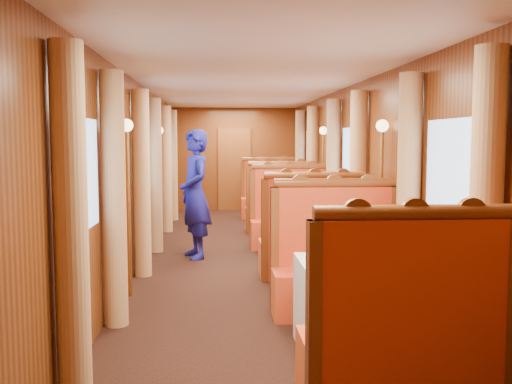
{
  "coord_description": "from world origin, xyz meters",
  "views": [
    {
      "loc": [
        -0.44,
        -7.99,
        1.73
      ],
      "look_at": [
        0.07,
        -0.66,
        1.05
      ],
      "focal_mm": 40.0,
      "sensor_mm": 36.0,
      "label": 1
    }
  ],
  "objects": [
    {
      "name": "floor",
      "position": [
        0.0,
        0.0,
        0.0
      ],
      "size": [
        3.0,
        12.0,
        0.01
      ],
      "primitive_type": null,
      "color": "black",
      "rests_on": "ground"
    },
    {
      "name": "doorway_far",
      "position": [
        0.0,
        5.97,
        1.0
      ],
      "size": [
        0.8,
        0.04,
        2.0
      ],
      "primitive_type": "cube",
      "color": "brown",
      "rests_on": "floor"
    },
    {
      "name": "window_right_mid",
      "position": [
        1.49,
        0.0,
        1.45
      ],
      "size": [
        0.01,
        1.2,
        0.9
      ],
      "primitive_type": null,
      "rotation": [
        1.57,
        0.0,
        -1.57
      ],
      "color": "#88ADDC",
      "rests_on": "wall_right"
    },
    {
      "name": "teapot_right",
      "position": [
        0.7,
        -3.63,
        0.81
      ],
      "size": [
        0.17,
        0.14,
        0.12
      ],
      "primitive_type": null,
      "rotation": [
        0.0,
        0.0,
        0.23
      ],
      "color": "silver",
      "rests_on": "tea_tray"
    },
    {
      "name": "curtain_left_near_b",
      "position": [
        -1.38,
        -2.72,
        1.18
      ],
      "size": [
        0.22,
        0.22,
        2.35
      ],
      "primitive_type": "cylinder",
      "color": "#DFAC72",
      "rests_on": "floor"
    },
    {
      "name": "wall_far",
      "position": [
        0.0,
        6.0,
        1.25
      ],
      "size": [
        3.0,
        0.01,
        2.5
      ],
      "primitive_type": null,
      "rotation": [
        1.57,
        0.0,
        0.0
      ],
      "color": "brown",
      "rests_on": "floor"
    },
    {
      "name": "window_right_near",
      "position": [
        1.49,
        -3.5,
        1.45
      ],
      "size": [
        0.01,
        1.2,
        0.9
      ],
      "primitive_type": null,
      "rotation": [
        1.57,
        0.0,
        -1.57
      ],
      "color": "#88ADDC",
      "rests_on": "wall_right"
    },
    {
      "name": "rose_vase_far",
      "position": [
        0.73,
        3.53,
        0.93
      ],
      "size": [
        0.06,
        0.06,
        0.36
      ],
      "rotation": [
        0.0,
        0.0,
        0.23
      ],
      "color": "silver",
      "rests_on": "table_far"
    },
    {
      "name": "curtain_left_far_b",
      "position": [
        -1.38,
        4.28,
        1.18
      ],
      "size": [
        0.22,
        0.22,
        2.35
      ],
      "primitive_type": "cylinder",
      "color": "#DFAC72",
      "rests_on": "floor"
    },
    {
      "name": "curtain_right_far_a",
      "position": [
        1.38,
        2.72,
        1.18
      ],
      "size": [
        0.22,
        0.22,
        2.35
      ],
      "primitive_type": "cylinder",
      "color": "#DFAC72",
      "rests_on": "floor"
    },
    {
      "name": "curtain_left_mid_a",
      "position": [
        -1.38,
        -0.78,
        1.18
      ],
      "size": [
        0.22,
        0.22,
        2.35
      ],
      "primitive_type": "cylinder",
      "color": "#DFAC72",
      "rests_on": "floor"
    },
    {
      "name": "table_mid",
      "position": [
        0.75,
        0.0,
        0.38
      ],
      "size": [
        1.05,
        0.72,
        0.75
      ],
      "primitive_type": "cube",
      "color": "white",
      "rests_on": "floor"
    },
    {
      "name": "teapot_left",
      "position": [
        0.58,
        -3.57,
        0.82
      ],
      "size": [
        0.19,
        0.15,
        0.14
      ],
      "primitive_type": null,
      "rotation": [
        0.0,
        0.0,
        -0.13
      ],
      "color": "silver",
      "rests_on": "tea_tray"
    },
    {
      "name": "curtain_right_near_b",
      "position": [
        1.38,
        -2.72,
        1.18
      ],
      "size": [
        0.22,
        0.22,
        2.35
      ],
      "primitive_type": "cylinder",
      "color": "#DFAC72",
      "rests_on": "floor"
    },
    {
      "name": "wall_left",
      "position": [
        -1.5,
        0.0,
        1.25
      ],
      "size": [
        0.01,
        12.0,
        2.5
      ],
      "primitive_type": null,
      "rotation": [
        1.57,
        0.0,
        1.57
      ],
      "color": "brown",
      "rests_on": "floor"
    },
    {
      "name": "fruit_plate",
      "position": [
        1.09,
        -3.65,
        0.77
      ],
      "size": [
        0.22,
        0.22,
        0.05
      ],
      "rotation": [
        0.0,
        0.0,
        -0.04
      ],
      "color": "white",
      "rests_on": "table_near"
    },
    {
      "name": "cup_inboard",
      "position": [
        0.34,
        -3.36,
        0.86
      ],
      "size": [
        0.08,
        0.08,
        0.26
      ],
      "rotation": [
        0.0,
        0.0,
        -0.24
      ],
      "color": "white",
      "rests_on": "table_near"
    },
    {
      "name": "sconce_right_fore",
      "position": [
        1.4,
        -1.75,
        1.38
      ],
      "size": [
        0.14,
        0.14,
        1.95
      ],
      "color": "#BF8C3F",
      "rests_on": "floor"
    },
    {
      "name": "banquette_far_fwd",
      "position": [
        0.75,
        2.49,
        0.42
      ],
      "size": [
        1.3,
        0.55,
        1.34
      ],
      "color": "red",
      "rests_on": "floor"
    },
    {
      "name": "window_right_far",
      "position": [
        1.49,
        3.5,
        1.45
      ],
      "size": [
        0.01,
        1.2,
        0.9
      ],
      "primitive_type": null,
      "rotation": [
        1.57,
        0.0,
        -1.57
      ],
      "color": "#88ADDC",
      "rests_on": "wall_right"
    },
    {
      "name": "rose_vase_mid",
      "position": [
        0.75,
        -0.01,
        0.93
      ],
      "size": [
        0.06,
        0.06,
        0.36
      ],
      "rotation": [
        0.0,
        0.0,
        -0.39
      ],
      "color": "silver",
      "rests_on": "table_mid"
    },
    {
      "name": "window_left_far",
      "position": [
        -1.49,
        3.5,
        1.45
      ],
      "size": [
        0.01,
        1.2,
        0.9
      ],
      "primitive_type": null,
      "rotation": [
        1.57,
        0.0,
        1.57
      ],
      "color": "#88ADDC",
      "rests_on": "wall_left"
    },
    {
      "name": "curtain_left_far_a",
      "position": [
        -1.38,
        2.72,
        1.18
      ],
      "size": [
        0.22,
        0.22,
        2.35
      ],
      "primitive_type": "cylinder",
      "color": "#DFAC72",
      "rests_on": "floor"
    },
    {
      "name": "cup_outboard",
      "position": [
        0.47,
        -3.31,
        0.86
      ],
      "size": [
        0.08,
        0.08,
        0.26
      ],
      "rotation": [
        0.0,
        0.0,
        0.05
      ],
      "color": "white",
      "rests_on": "table_near"
    },
    {
      "name": "tea_tray",
      "position": [
        0.66,
        -3.58,
        0.76
      ],
      "size": [
        0.39,
        0.33,
        0.01
      ],
      "primitive_type": "cube",
      "rotation": [
        0.0,
        0.0,
        0.23
      ],
      "color": "silver",
      "rests_on": "table_near"
    },
    {
      "name": "curtain_left_near_a",
      "position": [
        -1.38,
        -4.28,
        1.18
      ],
      "size": [
        0.22,
        0.22,
        2.35
      ],
      "primitive_type": "cylinder",
      "color": "#DFAC72",
      "rests_on": "floor"
    },
    {
      "name": "sconce_left_fore",
      "position": [
        -1.4,
        -1.75,
        1.38
      ],
      "size": [
        0.14,
        0.14,
        1.95
      ],
      "color": "#BF8C3F",
      "rests_on": "floor"
    },
    {
      "name": "sconce_left_aft",
      "position": [
        -1.4,
        1.75,
        1.38
      ],
      "size": [
        0.14,
        0.14,
        1.95
      ],
      "color": "#BF8C3F",
      "rests_on": "floor"
    },
    {
      "name": "banquette_far_aft",
      "position": [
        0.75,
        4.51,
        0.42
      ],
      "size": [
        1.3,
        0.55,
        1.34
      ],
      "color": "red",
      "rests_on": "floor"
    },
    {
      "name": "wall_right",
      "position": [
        1.5,
        0.0,
        1.25
      ],
      "size": [
        0.01,
        12.0,
        2.5
      ],
      "primitive_type": null,
      "rotation": [
        1.57,
        0.0,
        -1.57
      ],
      "color": "brown",
      "rests_on": "floor"
    },
    {
      "name": "window_left_near",
      "position": [
        -1.49,
        -3.5,
        1.45
      ],
      "size": [
        0.01,
        1.2,
        0.9
      ],
      "primitive_type": null,
      "rotation": [
        1.57,
        0.0,
        1.57
      ],
      "color": "#88ADDC",
      "rests_on": "wall_left"
    },
    {
      "name": "banquette_mid_aft",
      "position": [
        0.75,
        1.01,
        0.42
      ],
      "size": [
        1.3,
        0.55,
        1.34
      ],
      "color": "red",
      "rests_on": "floor"
    },
    {
      "name": "sconce_right_aft",
      "position": [
        1.4,
        1.75,
        1.38
      ],
      "size": [
        0.14,
        0.14,
        1.95
      ],
      "color": "#BF8C3F",
      "rests_on": "floor"
    },
    {
      "name": "window_left_mid",
      "position": [
        -1.49,
        0.0,
        1.45
      ],
      "size": [
        0.01,
        1.2,
        0.9
      ],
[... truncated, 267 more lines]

